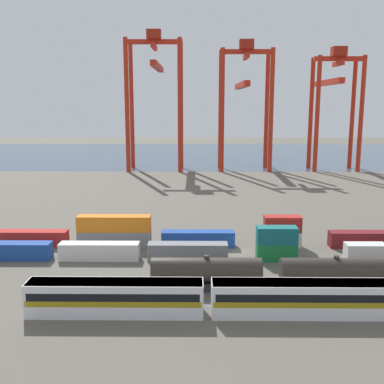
# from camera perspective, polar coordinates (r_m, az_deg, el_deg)

# --- Properties ---
(ground_plane) EXTENTS (420.00, 420.00, 0.00)m
(ground_plane) POSITION_cam_1_polar(r_m,az_deg,el_deg) (113.71, 4.01, -1.05)
(ground_plane) COLOR #5B564C
(harbour_water) EXTENTS (400.00, 110.00, 0.01)m
(harbour_water) POSITION_cam_1_polar(r_m,az_deg,el_deg) (215.90, 2.40, 4.65)
(harbour_water) COLOR #384C60
(harbour_water) RESTS_ON ground_plane
(passenger_train) EXTENTS (61.23, 3.14, 3.90)m
(passenger_train) POSITION_cam_1_polar(r_m,az_deg,el_deg) (54.51, 13.11, -12.48)
(passenger_train) COLOR silver
(passenger_train) RESTS_ON ground_plane
(freight_tank_row) EXTENTS (46.94, 3.07, 4.53)m
(freight_tank_row) POSITION_cam_1_polar(r_m,az_deg,el_deg) (62.56, 17.24, -9.56)
(freight_tank_row) COLOR #232326
(freight_tank_row) RESTS_ON ground_plane
(shipping_container_0) EXTENTS (12.10, 2.44, 2.60)m
(shipping_container_0) POSITION_cam_1_polar(r_m,az_deg,el_deg) (76.43, -21.30, -6.76)
(shipping_container_0) COLOR #1C4299
(shipping_container_0) RESTS_ON ground_plane
(shipping_container_1) EXTENTS (12.10, 2.44, 2.60)m
(shipping_container_1) POSITION_cam_1_polar(r_m,az_deg,el_deg) (72.54, -11.31, -7.14)
(shipping_container_1) COLOR silver
(shipping_container_1) RESTS_ON ground_plane
(shipping_container_2) EXTENTS (12.10, 2.44, 2.60)m
(shipping_container_2) POSITION_cam_1_polar(r_m,az_deg,el_deg) (71.03, -0.53, -7.32)
(shipping_container_2) COLOR slate
(shipping_container_2) RESTS_ON ground_plane
(shipping_container_3) EXTENTS (6.04, 2.44, 2.60)m
(shipping_container_3) POSITION_cam_1_polar(r_m,az_deg,el_deg) (72.05, 10.33, -7.24)
(shipping_container_3) COLOR #197538
(shipping_container_3) RESTS_ON ground_plane
(shipping_container_4) EXTENTS (6.04, 2.44, 2.60)m
(shipping_container_4) POSITION_cam_1_polar(r_m,az_deg,el_deg) (71.29, 10.40, -5.25)
(shipping_container_4) COLOR #146066
(shipping_container_4) RESTS_ON shipping_container_3
(shipping_container_5) EXTENTS (6.04, 2.44, 2.60)m
(shipping_container_5) POSITION_cam_1_polar(r_m,az_deg,el_deg) (75.49, 20.53, -6.92)
(shipping_container_5) COLOR silver
(shipping_container_5) RESTS_ON ground_plane
(shipping_container_6) EXTENTS (12.10, 2.44, 2.60)m
(shipping_container_6) POSITION_cam_1_polar(r_m,az_deg,el_deg) (82.16, -19.15, -5.40)
(shipping_container_6) COLOR #AD211C
(shipping_container_6) RESTS_ON ground_plane
(shipping_container_7) EXTENTS (12.10, 2.44, 2.60)m
(shipping_container_7) POSITION_cam_1_polar(r_m,az_deg,el_deg) (78.59, -9.50, -5.67)
(shipping_container_7) COLOR slate
(shipping_container_7) RESTS_ON ground_plane
(shipping_container_8) EXTENTS (12.10, 2.44, 2.60)m
(shipping_container_8) POSITION_cam_1_polar(r_m,az_deg,el_deg) (77.89, -9.56, -3.83)
(shipping_container_8) COLOR orange
(shipping_container_8) RESTS_ON shipping_container_7
(shipping_container_9) EXTENTS (12.10, 2.44, 2.60)m
(shipping_container_9) POSITION_cam_1_polar(r_m,az_deg,el_deg) (77.39, 0.75, -5.77)
(shipping_container_9) COLOR #1C4299
(shipping_container_9) RESTS_ON ground_plane
(shipping_container_10) EXTENTS (6.04, 2.44, 2.60)m
(shipping_container_10) POSITION_cam_1_polar(r_m,az_deg,el_deg) (78.68, 10.99, -5.70)
(shipping_container_10) COLOR silver
(shipping_container_10) RESTS_ON ground_plane
(shipping_container_11) EXTENTS (6.04, 2.44, 2.60)m
(shipping_container_11) POSITION_cam_1_polar(r_m,az_deg,el_deg) (77.98, 11.06, -3.87)
(shipping_container_11) COLOR #AD211C
(shipping_container_11) RESTS_ON shipping_container_10
(shipping_container_12) EXTENTS (12.10, 2.44, 2.60)m
(shipping_container_12) POSITION_cam_1_polar(r_m,az_deg,el_deg) (82.33, 20.61, -5.46)
(shipping_container_12) COLOR maroon
(shipping_container_12) RESTS_ON ground_plane
(gantry_crane_west) EXTENTS (19.48, 37.57, 47.94)m
(gantry_crane_west) POSITION_cam_1_polar(r_m,az_deg,el_deg) (167.93, -4.53, 12.96)
(gantry_crane_west) COLOR red
(gantry_crane_west) RESTS_ON ground_plane
(gantry_crane_central) EXTENTS (18.23, 40.54, 44.67)m
(gantry_crane_central) POSITION_cam_1_polar(r_m,az_deg,el_deg) (168.81, 6.47, 11.97)
(gantry_crane_central) COLOR red
(gantry_crane_central) RESTS_ON ground_plane
(gantry_crane_east) EXTENTS (16.51, 36.43, 42.32)m
(gantry_crane_east) POSITION_cam_1_polar(r_m,az_deg,el_deg) (174.33, 17.05, 11.24)
(gantry_crane_east) COLOR red
(gantry_crane_east) RESTS_ON ground_plane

